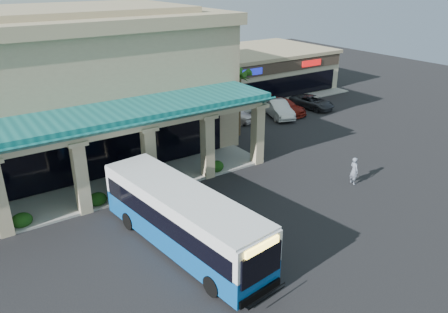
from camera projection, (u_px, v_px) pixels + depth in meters
ground at (232, 212)px, 27.05m from camera, size 110.00×110.00×0.00m
main_building at (24, 88)px, 32.88m from camera, size 30.80×14.80×11.35m
arcade at (64, 163)px, 26.98m from camera, size 30.00×6.20×5.70m
strip_mall at (240, 71)px, 53.68m from camera, size 22.50×12.50×4.90m
palm_0 at (239, 100)px, 38.53m from camera, size 2.40×2.40×6.60m
palm_1 at (229, 95)px, 41.49m from camera, size 2.40×2.40×5.80m
broadleaf_tree at (185, 92)px, 44.46m from camera, size 2.60×2.60×4.81m
transit_bus at (182, 220)px, 22.98m from camera, size 4.28×12.34×3.38m
pedestrian at (354, 171)px, 30.35m from camera, size 0.61×0.81×1.99m
car_silver at (234, 113)px, 43.38m from camera, size 3.15×4.87×1.54m
car_white at (278, 109)px, 44.57m from camera, size 3.30×5.46×1.70m
car_red at (283, 106)px, 45.69m from camera, size 3.04×5.57×1.53m
car_gray at (312, 102)px, 47.42m from camera, size 3.12×5.36×1.40m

